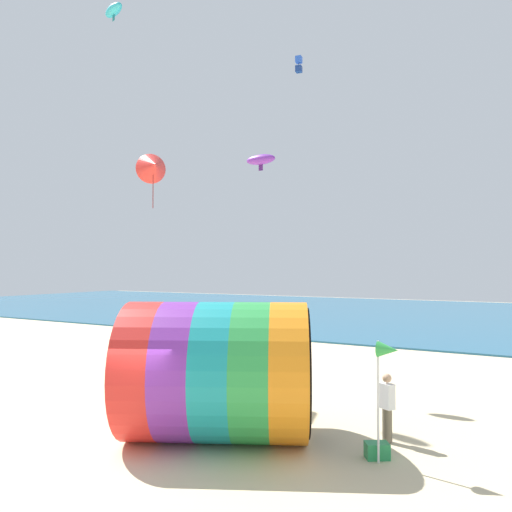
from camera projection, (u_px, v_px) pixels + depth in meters
The scene contains 10 objects.
ground_plane at pixel (134, 451), 11.73m from camera, with size 120.00×120.00×0.00m, color beige.
sea at pixel (431, 315), 44.72m from camera, with size 120.00×40.00×0.10m, color #236084.
giant_inflatable_tube at pixel (218, 371), 12.51m from camera, with size 5.55×5.07×3.45m.
kite_handler at pixel (387, 407), 12.32m from camera, with size 0.42×0.38×1.69m.
kite_red_delta at pixel (153, 167), 18.79m from camera, with size 1.66×1.66×2.18m.
kite_purple_parafoil at pixel (261, 160), 19.12m from camera, with size 1.25×0.56×0.67m.
kite_blue_box at pixel (299, 64), 23.06m from camera, with size 0.31×0.31×0.79m.
kite_cyan_parafoil at pixel (114, 10), 21.11m from camera, with size 1.43×0.98×0.70m.
beach_flag at pixel (387, 355), 10.94m from camera, with size 0.47×0.36×2.69m.
cooler_box at pixel (377, 451), 11.25m from camera, with size 0.52×0.36×0.36m, color #268C4C.
Camera 1 is at (8.32, -8.90, 4.31)m, focal length 35.00 mm.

